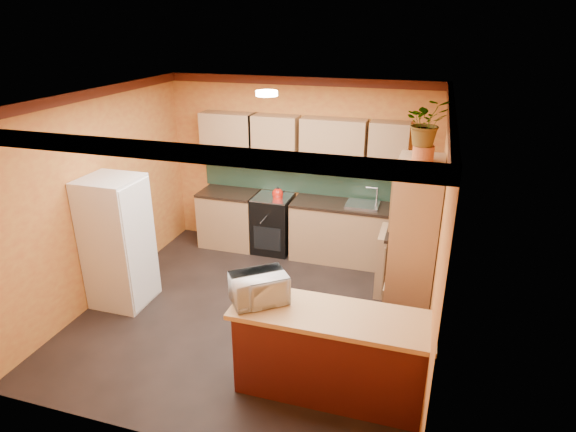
% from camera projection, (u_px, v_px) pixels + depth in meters
% --- Properties ---
extents(room_shell, '(4.24, 4.24, 2.72)m').
position_uv_depth(room_shell, '(260.00, 147.00, 5.58)').
color(room_shell, black).
rests_on(room_shell, ground).
extents(base_cabinets_back, '(3.65, 0.60, 0.88)m').
position_uv_depth(base_cabinets_back, '(311.00, 229.00, 7.48)').
color(base_cabinets_back, '#A27755').
rests_on(base_cabinets_back, ground).
extents(countertop_back, '(3.65, 0.62, 0.04)m').
position_uv_depth(countertop_back, '(312.00, 202.00, 7.31)').
color(countertop_back, black).
rests_on(countertop_back, base_cabinets_back).
extents(stove, '(0.58, 0.58, 0.91)m').
position_uv_depth(stove, '(273.00, 224.00, 7.65)').
color(stove, black).
rests_on(stove, ground).
extents(kettle, '(0.22, 0.22, 0.18)m').
position_uv_depth(kettle, '(278.00, 193.00, 7.37)').
color(kettle, red).
rests_on(kettle, stove).
extents(sink, '(0.48, 0.40, 0.03)m').
position_uv_depth(sink, '(363.00, 205.00, 7.09)').
color(sink, silver).
rests_on(sink, countertop_back).
extents(base_cabinets_right, '(0.60, 0.80, 0.88)m').
position_uv_depth(base_cabinets_right, '(408.00, 264.00, 6.42)').
color(base_cabinets_right, '#A27755').
rests_on(base_cabinets_right, ground).
extents(countertop_right, '(0.62, 0.80, 0.04)m').
position_uv_depth(countertop_right, '(411.00, 233.00, 6.24)').
color(countertop_right, black).
rests_on(countertop_right, base_cabinets_right).
extents(fridge, '(0.68, 0.66, 1.70)m').
position_uv_depth(fridge, '(118.00, 242.00, 6.09)').
color(fridge, white).
rests_on(fridge, ground).
extents(pantry, '(0.48, 0.90, 2.10)m').
position_uv_depth(pantry, '(412.00, 253.00, 5.37)').
color(pantry, '#A27755').
rests_on(pantry, ground).
extents(fern_pot, '(0.22, 0.22, 0.16)m').
position_uv_depth(fern_pot, '(423.00, 153.00, 4.98)').
color(fern_pot, '#AA5229').
rests_on(fern_pot, pantry).
extents(fern, '(0.53, 0.49, 0.48)m').
position_uv_depth(fern, '(427.00, 122.00, 4.86)').
color(fern, '#A27755').
rests_on(fern, fern_pot).
extents(breakfast_bar, '(1.80, 0.55, 0.88)m').
position_uv_depth(breakfast_bar, '(330.00, 356.00, 4.66)').
color(breakfast_bar, '#511316').
rests_on(breakfast_bar, ground).
extents(bar_top, '(1.90, 0.65, 0.05)m').
position_uv_depth(bar_top, '(331.00, 316.00, 4.48)').
color(bar_top, tan).
rests_on(bar_top, breakfast_bar).
extents(microwave, '(0.63, 0.60, 0.29)m').
position_uv_depth(microwave, '(259.00, 288.00, 4.61)').
color(microwave, white).
rests_on(microwave, bar_top).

